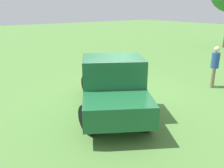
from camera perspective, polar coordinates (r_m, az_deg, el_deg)
The scene contains 3 objects.
ground_plane at distance 9.13m, azimuth 1.82°, elevation -2.82°, with size 80.00×80.00×0.00m, color #54843D.
pickup_truck at distance 7.48m, azimuth 0.09°, elevation 0.15°, with size 4.90×3.91×1.84m.
person_bystander at distance 10.74m, azimuth 23.69°, elevation 4.38°, with size 0.43×0.43×1.75m.
Camera 1 is at (-6.72, 5.24, 3.29)m, focal length 37.65 mm.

